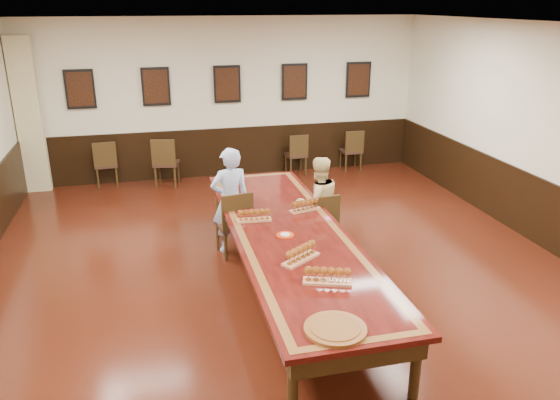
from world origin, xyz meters
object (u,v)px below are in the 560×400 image
object	(u,v)px
spare_chair_d	(351,149)
conference_table	(289,242)
chair_man	(233,222)
person_woman	(318,203)
person_man	(230,201)
carved_platter	(335,329)
spare_chair_a	(106,163)
spare_chair_b	(166,161)
spare_chair_c	(296,153)
chair_woman	(320,221)

from	to	relation	value
spare_chair_d	conference_table	bearing A→B (deg)	61.00
chair_man	spare_chair_d	distance (m)	4.79
person_woman	conference_table	size ratio (longest dim) A/B	0.28
person_man	carved_platter	bearing A→B (deg)	86.92
spare_chair_a	conference_table	size ratio (longest dim) A/B	0.18
spare_chair_b	spare_chair_c	distance (m)	2.71
spare_chair_a	spare_chair_c	xyz separation A→B (m)	(3.87, -0.10, -0.03)
person_man	conference_table	bearing A→B (deg)	104.60
person_man	chair_woman	bearing A→B (deg)	159.36
spare_chair_a	person_man	bearing A→B (deg)	113.57
carved_platter	spare_chair_c	bearing A→B (deg)	77.37
spare_chair_b	conference_table	distance (m)	4.74
spare_chair_b	carved_platter	size ratio (longest dim) A/B	1.66
chair_woman	carved_platter	world-z (taller)	chair_woman
spare_chair_d	person_man	world-z (taller)	person_man
spare_chair_d	conference_table	size ratio (longest dim) A/B	0.18
spare_chair_c	spare_chair_a	bearing A→B (deg)	-4.94
chair_man	spare_chair_c	distance (m)	4.08
chair_woman	spare_chair_a	distance (m)	5.01
person_man	person_woman	distance (m)	1.28
spare_chair_b	spare_chair_d	size ratio (longest dim) A/B	1.11
spare_chair_b	conference_table	size ratio (longest dim) A/B	0.20
spare_chair_c	person_man	xyz separation A→B (m)	(-1.94, -3.49, 0.35)
spare_chair_a	person_woman	xyz separation A→B (m)	(3.20, -3.75, 0.23)
spare_chair_c	carved_platter	size ratio (longest dim) A/B	1.46
spare_chair_b	spare_chair_a	bearing A→B (deg)	-0.16
spare_chair_a	conference_table	world-z (taller)	spare_chair_a
carved_platter	conference_table	bearing A→B (deg)	85.71
conference_table	person_man	bearing A→B (deg)	114.13
person_man	spare_chair_c	bearing A→B (deg)	-128.52
person_man	carved_platter	distance (m)	3.45
spare_chair_b	person_man	distance (m)	3.41
chair_man	spare_chair_b	size ratio (longest dim) A/B	1.00
spare_chair_b	person_man	xyz separation A→B (m)	(0.77, -3.32, 0.29)
chair_woman	spare_chair_b	distance (m)	4.11
chair_woman	conference_table	distance (m)	1.23
conference_table	person_woman	bearing A→B (deg)	56.34
chair_woman	person_woman	world-z (taller)	person_woman
spare_chair_a	spare_chair_c	world-z (taller)	spare_chair_a
conference_table	carved_platter	distance (m)	2.21
chair_woman	spare_chair_a	size ratio (longest dim) A/B	0.96
spare_chair_a	spare_chair_d	distance (m)	5.11
chair_man	carved_platter	xyz separation A→B (m)	(0.37, -3.32, 0.28)
spare_chair_c	person_woman	size ratio (longest dim) A/B	0.63
chair_man	spare_chair_a	bearing A→B (deg)	-71.75
spare_chair_a	spare_chair_b	bearing A→B (deg)	161.78
chair_man	person_woman	world-z (taller)	person_woman
person_woman	chair_man	bearing A→B (deg)	-9.95
spare_chair_d	spare_chair_b	bearing A→B (deg)	2.65
spare_chair_d	person_man	size ratio (longest dim) A/B	0.57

